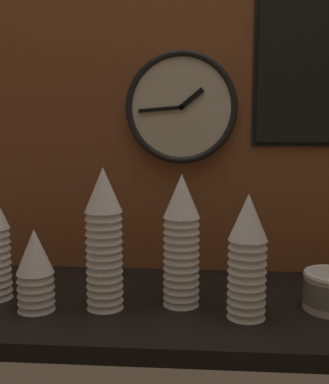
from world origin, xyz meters
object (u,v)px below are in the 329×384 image
(cup_stack_left, at_px, (35,270))
(cup_stack_center, at_px, (181,240))
(cup_stack_center_right, at_px, (247,256))
(wall_clock, at_px, (181,107))
(cup_stack_center_left, at_px, (104,239))

(cup_stack_left, bearing_deg, cup_stack_center, 10.10)
(cup_stack_center_right, xyz_separation_m, wall_clock, (-0.17, 0.34, 0.34))
(cup_stack_center_left, xyz_separation_m, cup_stack_center, (0.18, 0.04, -0.01))
(cup_stack_left, distance_m, wall_clock, 0.61)
(cup_stack_center_left, bearing_deg, wall_clock, 61.26)
(wall_clock, bearing_deg, cup_stack_center, -87.16)
(cup_stack_left, bearing_deg, cup_stack_center_right, -0.65)
(cup_stack_center_right, xyz_separation_m, cup_stack_center_left, (-0.33, 0.03, 0.03))
(cup_stack_center, xyz_separation_m, wall_clock, (-0.01, 0.27, 0.33))
(cup_stack_center_right, relative_size, cup_stack_center, 0.89)
(cup_stack_left, height_order, wall_clock, wall_clock)
(cup_stack_center, bearing_deg, cup_stack_center_left, -169.08)
(cup_stack_center_left, relative_size, cup_stack_center, 1.06)
(cup_stack_center_left, distance_m, cup_stack_left, 0.18)
(cup_stack_center_right, bearing_deg, cup_stack_left, 179.35)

